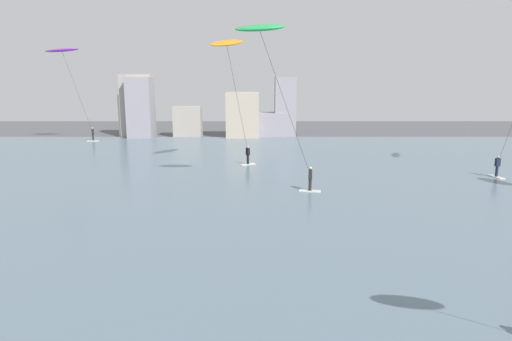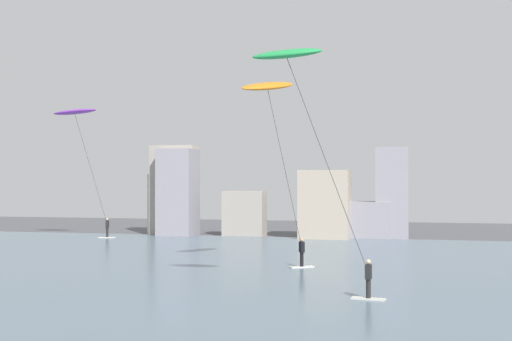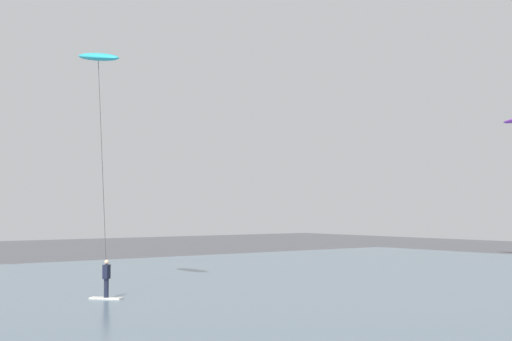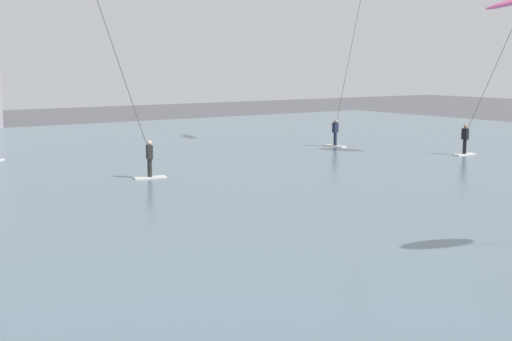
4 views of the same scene
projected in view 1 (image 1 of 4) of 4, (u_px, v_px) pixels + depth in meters
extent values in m
cube|color=slate|center=(261.00, 184.00, 31.17)|extent=(84.00, 52.00, 0.10)
cube|color=beige|center=(133.00, 115.00, 57.77)|extent=(2.91, 2.65, 5.45)
cube|color=#A89E93|center=(137.00, 106.00, 56.52)|extent=(3.96, 2.10, 7.98)
cube|color=gray|center=(141.00, 108.00, 55.77)|extent=(3.03, 3.26, 7.62)
cube|color=#A89E93|center=(188.00, 122.00, 57.15)|extent=(3.57, 2.16, 3.94)
cube|color=#B7A893|center=(243.00, 115.00, 56.15)|extent=(4.10, 3.96, 5.75)
cube|color=gray|center=(266.00, 125.00, 57.37)|extent=(4.90, 3.02, 3.11)
cube|color=gray|center=(285.00, 107.00, 57.24)|extent=(2.66, 3.09, 7.65)
cube|color=silver|center=(93.00, 141.00, 52.67)|extent=(1.45, 0.67, 0.06)
cylinder|color=black|center=(93.00, 137.00, 52.58)|extent=(0.20, 0.20, 0.78)
cube|color=black|center=(93.00, 132.00, 52.44)|extent=(0.27, 0.37, 0.60)
sphere|color=beige|center=(93.00, 128.00, 52.36)|extent=(0.20, 0.20, 0.20)
cylinder|color=#333333|center=(78.00, 93.00, 50.68)|extent=(2.12, 1.78, 9.18)
ellipsoid|color=purple|center=(62.00, 50.00, 48.87)|extent=(3.80, 1.26, 0.65)
cube|color=silver|center=(496.00, 177.00, 32.95)|extent=(0.67, 1.45, 0.06)
cylinder|color=#191E33|center=(497.00, 171.00, 32.86)|extent=(0.20, 0.20, 0.78)
cube|color=#191E33|center=(498.00, 162.00, 32.72)|extent=(0.37, 0.27, 0.60)
sphere|color=tan|center=(498.00, 157.00, 32.64)|extent=(0.20, 0.20, 0.20)
cube|color=silver|center=(248.00, 164.00, 37.89)|extent=(1.41, 1.15, 0.06)
cylinder|color=black|center=(248.00, 160.00, 37.81)|extent=(0.20, 0.20, 0.78)
cube|color=black|center=(248.00, 152.00, 37.67)|extent=(0.37, 0.40, 0.60)
sphere|color=tan|center=(248.00, 147.00, 37.59)|extent=(0.20, 0.20, 0.20)
cylinder|color=#333333|center=(238.00, 101.00, 35.92)|extent=(1.61, 1.84, 8.73)
ellipsoid|color=orange|center=(227.00, 43.00, 34.13)|extent=(3.09, 3.16, 1.13)
cube|color=silver|center=(310.00, 191.00, 28.76)|extent=(1.46, 0.69, 0.06)
cylinder|color=black|center=(310.00, 185.00, 28.68)|extent=(0.20, 0.20, 0.78)
cube|color=black|center=(310.00, 174.00, 28.54)|extent=(0.28, 0.37, 0.60)
sphere|color=beige|center=(311.00, 168.00, 28.46)|extent=(0.20, 0.20, 0.20)
cylinder|color=#333333|center=(286.00, 106.00, 27.36)|extent=(3.33, 0.63, 8.93)
ellipsoid|color=green|center=(260.00, 28.00, 26.14)|extent=(3.01, 1.13, 0.75)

